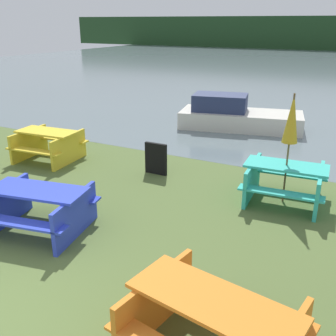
# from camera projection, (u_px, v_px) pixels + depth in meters

# --- Properties ---
(water) EXTENTS (60.00, 50.00, 0.00)m
(water) POSITION_uv_depth(u_px,v_px,m) (322.00, 67.00, 31.08)
(water) COLOR slate
(water) RESTS_ON ground_plane
(picnic_table_orange) EXTENTS (2.00, 1.65, 0.75)m
(picnic_table_orange) POSITION_uv_depth(u_px,v_px,m) (213.00, 323.00, 4.07)
(picnic_table_orange) COLOR orange
(picnic_table_orange) RESTS_ON ground_plane
(picnic_table_blue) EXTENTS (1.90, 1.67, 0.76)m
(picnic_table_blue) POSITION_uv_depth(u_px,v_px,m) (39.00, 206.00, 6.66)
(picnic_table_blue) COLOR blue
(picnic_table_blue) RESTS_ON ground_plane
(picnic_table_yellow) EXTENTS (1.66, 1.51, 0.78)m
(picnic_table_yellow) POSITION_uv_depth(u_px,v_px,m) (48.00, 143.00, 10.07)
(picnic_table_yellow) COLOR yellow
(picnic_table_yellow) RESTS_ON ground_plane
(picnic_table_teal) EXTENTS (1.66, 1.49, 0.78)m
(picnic_table_teal) POSITION_uv_depth(u_px,v_px,m) (285.00, 180.00, 7.73)
(picnic_table_teal) COLOR #33B7A8
(picnic_table_teal) RESTS_ON ground_plane
(umbrella_gold) EXTENTS (0.29, 0.29, 2.16)m
(umbrella_gold) POSITION_uv_depth(u_px,v_px,m) (292.00, 119.00, 7.30)
(umbrella_gold) COLOR brown
(umbrella_gold) RESTS_ON ground_plane
(boat) EXTENTS (4.22, 2.38, 1.11)m
(boat) POSITION_uv_depth(u_px,v_px,m) (236.00, 116.00, 13.17)
(boat) COLOR beige
(boat) RESTS_ON water
(signboard) EXTENTS (0.55, 0.08, 0.75)m
(signboard) POSITION_uv_depth(u_px,v_px,m) (156.00, 159.00, 9.18)
(signboard) COLOR black
(signboard) RESTS_ON ground_plane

